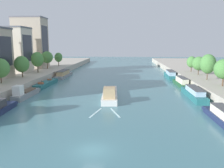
# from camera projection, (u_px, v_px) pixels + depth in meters

# --- Properties ---
(ground_plane) EXTENTS (400.00, 400.00, 0.00)m
(ground_plane) POSITION_uv_depth(u_px,v_px,m) (93.00, 151.00, 27.54)
(ground_plane) COLOR teal
(quay_left) EXTENTS (36.00, 170.00, 2.45)m
(quay_left) POSITION_uv_depth(u_px,v_px,m) (5.00, 75.00, 83.86)
(quay_left) COLOR #B7AD9E
(quay_left) RESTS_ON ground
(barge_midriver) EXTENTS (4.28, 17.88, 3.38)m
(barge_midriver) POSITION_uv_depth(u_px,v_px,m) (110.00, 94.00, 54.18)
(barge_midriver) COLOR silver
(barge_midriver) RESTS_ON ground
(wake_behind_barge) EXTENTS (5.59, 6.05, 0.03)m
(wake_behind_barge) POSITION_uv_depth(u_px,v_px,m) (105.00, 113.00, 42.61)
(wake_behind_barge) COLOR silver
(wake_behind_barge) RESTS_ON ground
(moored_boat_left_downstream) EXTENTS (2.52, 11.77, 3.48)m
(moored_boat_left_downstream) POSITION_uv_depth(u_px,v_px,m) (25.00, 93.00, 54.61)
(moored_boat_left_downstream) COLOR gray
(moored_boat_left_downstream) RESTS_ON ground
(moored_boat_left_lone) EXTENTS (2.85, 15.05, 2.38)m
(moored_boat_left_lone) POSITION_uv_depth(u_px,v_px,m) (46.00, 84.00, 69.86)
(moored_boat_left_lone) COLOR #23666B
(moored_boat_left_lone) RESTS_ON ground
(moored_boat_left_end) EXTENTS (3.25, 16.39, 2.65)m
(moored_boat_left_end) POSITION_uv_depth(u_px,v_px,m) (64.00, 74.00, 87.85)
(moored_boat_left_end) COLOR gray
(moored_boat_left_end) RESTS_ON ground
(moored_boat_right_near) EXTENTS (2.62, 13.60, 2.49)m
(moored_boat_right_near) POSITION_uv_depth(u_px,v_px,m) (224.00, 117.00, 36.87)
(moored_boat_right_near) COLOR #1E284C
(moored_boat_right_near) RESTS_ON ground
(moored_boat_right_far) EXTENTS (2.84, 15.26, 2.58)m
(moored_boat_right_far) POSITION_uv_depth(u_px,v_px,m) (194.00, 93.00, 54.31)
(moored_boat_right_far) COLOR #23666B
(moored_boat_right_far) RESTS_ON ground
(moored_boat_right_gap_after) EXTENTS (2.54, 13.81, 2.78)m
(moored_boat_right_gap_after) POSITION_uv_depth(u_px,v_px,m) (181.00, 82.00, 69.40)
(moored_boat_right_gap_after) COLOR #235633
(moored_boat_right_gap_after) RESTS_ON ground
(moored_boat_right_upstream) EXTENTS (3.30, 15.24, 2.77)m
(moored_boat_right_upstream) POSITION_uv_depth(u_px,v_px,m) (170.00, 75.00, 86.38)
(moored_boat_right_upstream) COLOR #23666B
(moored_boat_right_upstream) RESTS_ON ground
(tree_left_end_of_row) EXTENTS (4.70, 4.70, 6.52)m
(tree_left_end_of_row) POSITION_uv_depth(u_px,v_px,m) (0.00, 68.00, 59.24)
(tree_left_end_of_row) COLOR brown
(tree_left_end_of_row) RESTS_ON quay_left
(tree_left_nearest) EXTENTS (4.51, 4.51, 6.52)m
(tree_left_nearest) POSITION_uv_depth(u_px,v_px,m) (22.00, 64.00, 70.35)
(tree_left_nearest) COLOR brown
(tree_left_nearest) RESTS_ON quay_left
(tree_left_third) EXTENTS (4.38, 4.38, 7.33)m
(tree_left_third) POSITION_uv_depth(u_px,v_px,m) (37.00, 59.00, 81.88)
(tree_left_third) COLOR brown
(tree_left_third) RESTS_ON quay_left
(tree_left_by_lamp) EXTENTS (4.72, 4.72, 7.14)m
(tree_left_by_lamp) POSITION_uv_depth(u_px,v_px,m) (47.00, 57.00, 94.30)
(tree_left_by_lamp) COLOR brown
(tree_left_by_lamp) RESTS_ON quay_left
(tree_left_past_mid) EXTENTS (3.63, 3.63, 6.12)m
(tree_left_past_mid) POSITION_uv_depth(u_px,v_px,m) (58.00, 57.00, 106.73)
(tree_left_past_mid) COLOR brown
(tree_left_past_mid) RESTS_ON quay_left
(tree_right_by_lamp) EXTENTS (4.64, 4.64, 6.60)m
(tree_right_by_lamp) POSITION_uv_depth(u_px,v_px,m) (224.00, 69.00, 55.34)
(tree_right_by_lamp) COLOR brown
(tree_right_by_lamp) RESTS_ON quay_right
(tree_right_nearest) EXTENTS (4.42, 4.42, 7.32)m
(tree_right_nearest) POSITION_uv_depth(u_px,v_px,m) (208.00, 64.00, 65.11)
(tree_right_nearest) COLOR brown
(tree_right_nearest) RESTS_ON quay_right
(tree_right_distant) EXTENTS (4.39, 4.39, 6.04)m
(tree_right_distant) POSITION_uv_depth(u_px,v_px,m) (199.00, 63.00, 75.84)
(tree_right_distant) COLOR brown
(tree_right_distant) RESTS_ON quay_right
(tree_right_third) EXTENTS (3.46, 3.46, 5.66)m
(tree_right_third) POSITION_uv_depth(u_px,v_px,m) (192.00, 62.00, 84.35)
(tree_right_third) COLOR brown
(tree_right_third) RESTS_ON quay_right
(building_left_corner) EXTENTS (10.59, 9.81, 16.14)m
(building_left_corner) POSITION_uv_depth(u_px,v_px,m) (14.00, 50.00, 83.01)
(building_left_corner) COLOR beige
(building_left_corner) RESTS_ON quay_left
(building_left_tall) EXTENTS (12.97, 9.30, 21.16)m
(building_left_tall) POSITION_uv_depth(u_px,v_px,m) (31.00, 43.00, 97.45)
(building_left_tall) COLOR #B2A38E
(building_left_tall) RESTS_ON quay_left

